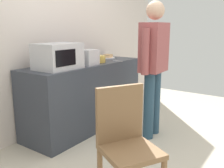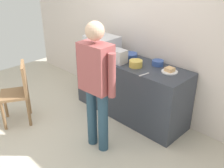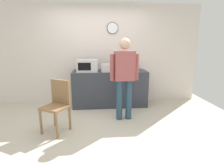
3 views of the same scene
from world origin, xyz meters
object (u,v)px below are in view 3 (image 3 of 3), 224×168
at_px(salad_bowl, 106,69).
at_px(toaster, 106,68).
at_px(microwave, 87,66).
at_px(mixing_bowl, 117,70).
at_px(cereal_bowl, 123,68).
at_px(fork_utensil, 87,70).
at_px(wooden_chair, 57,103).
at_px(person_standing, 124,73).
at_px(spoon_utensil, 129,72).
at_px(sandwich_plate, 134,69).

xyz_separation_m(salad_bowl, toaster, (-0.02, -0.24, 0.05)).
xyz_separation_m(microwave, mixing_bowl, (0.73, -0.03, -0.10)).
bearing_deg(toaster, salad_bowl, 86.35).
bearing_deg(cereal_bowl, fork_utensil, 177.25).
xyz_separation_m(mixing_bowl, wooden_chair, (-1.22, -1.22, -0.43)).
distance_m(mixing_bowl, person_standing, 0.81).
relative_size(salad_bowl, person_standing, 0.14).
distance_m(toaster, wooden_chair, 1.57).
relative_size(microwave, mixing_bowl, 2.61).
distance_m(cereal_bowl, person_standing, 1.08).
height_order(microwave, fork_utensil, microwave).
height_order(microwave, salad_bowl, microwave).
bearing_deg(spoon_utensil, cereal_bowl, 100.03).
relative_size(salad_bowl, toaster, 1.06).
height_order(toaster, person_standing, person_standing).
bearing_deg(fork_utensil, wooden_chair, -106.86).
distance_m(salad_bowl, fork_utensil, 0.51).
distance_m(mixing_bowl, spoon_utensil, 0.30).
height_order(sandwich_plate, cereal_bowl, cereal_bowl).
xyz_separation_m(cereal_bowl, mixing_bowl, (-0.19, -0.26, 0.01)).
bearing_deg(spoon_utensil, salad_bowl, 149.22).
distance_m(salad_bowl, spoon_utensil, 0.62).
distance_m(toaster, person_standing, 0.82).
distance_m(person_standing, wooden_chair, 1.42).
xyz_separation_m(person_standing, wooden_chair, (-1.28, -0.41, -0.46)).
bearing_deg(spoon_utensil, sandwich_plate, 58.68).
bearing_deg(wooden_chair, toaster, 50.88).
distance_m(sandwich_plate, cereal_bowl, 0.28).
bearing_deg(person_standing, sandwich_plate, 68.13).
relative_size(microwave, salad_bowl, 2.13).
relative_size(cereal_bowl, toaster, 0.77).
bearing_deg(spoon_utensil, microwave, 170.20).
height_order(microwave, sandwich_plate, microwave).
relative_size(mixing_bowl, toaster, 0.87).
bearing_deg(spoon_utensil, mixing_bowl, 151.83).
xyz_separation_m(microwave, salad_bowl, (0.46, 0.14, -0.10)).
bearing_deg(cereal_bowl, wooden_chair, -133.66).
bearing_deg(salad_bowl, cereal_bowl, 10.99).
height_order(mixing_bowl, person_standing, person_standing).
bearing_deg(mixing_bowl, fork_utensil, 157.87).
xyz_separation_m(salad_bowl, cereal_bowl, (0.46, 0.09, -0.01)).
bearing_deg(wooden_chair, sandwich_plate, 39.69).
bearing_deg(mixing_bowl, spoon_utensil, -28.17).
height_order(sandwich_plate, spoon_utensil, sandwich_plate).
bearing_deg(fork_utensil, microwave, -83.70).
height_order(cereal_bowl, spoon_utensil, cereal_bowl).
bearing_deg(salad_bowl, mixing_bowl, -33.24).
relative_size(toaster, fork_utensil, 1.29).
distance_m(salad_bowl, toaster, 0.24).
bearing_deg(toaster, wooden_chair, -129.12).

